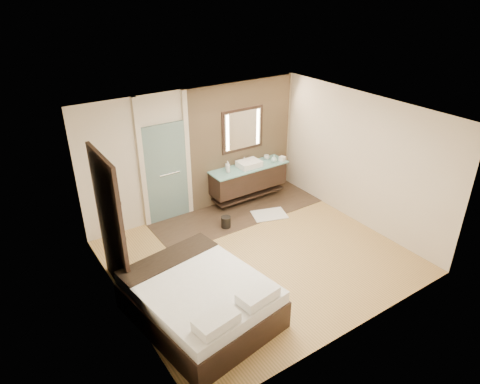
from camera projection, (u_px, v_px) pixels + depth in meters
floor at (259, 257)px, 7.94m from camera, size 5.00×5.00×0.00m
tile_strip at (238, 212)px, 9.42m from camera, size 3.80×1.30×0.01m
stone_wall at (241, 142)px, 9.50m from camera, size 2.60×0.08×2.70m
vanity at (248, 178)px, 9.64m from camera, size 1.85×0.55×0.88m
mirror_unit at (243, 130)px, 9.33m from camera, size 1.06×0.04×0.96m
frosted_door at (166, 169)px, 8.68m from camera, size 1.10×0.12×2.70m
shoji_partition at (111, 225)px, 6.63m from camera, size 0.06×1.20×2.40m
bed at (200, 299)px, 6.39m from camera, size 2.00×2.35×0.82m
bath_mat at (269, 215)px, 9.28m from camera, size 0.84×0.70×0.02m
waste_bin at (226, 222)px, 8.80m from camera, size 0.26×0.26×0.25m
tissue_box at (282, 159)px, 9.77m from camera, size 0.15×0.15×0.10m
soap_bottle_a at (228, 167)px, 9.15m from camera, size 0.11×0.11×0.24m
soap_bottle_b at (228, 165)px, 9.33m from camera, size 0.09×0.09×0.18m
soap_bottle_c at (274, 159)px, 9.69m from camera, size 0.16×0.16×0.16m
cup at (267, 157)px, 9.85m from camera, size 0.17×0.17×0.10m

